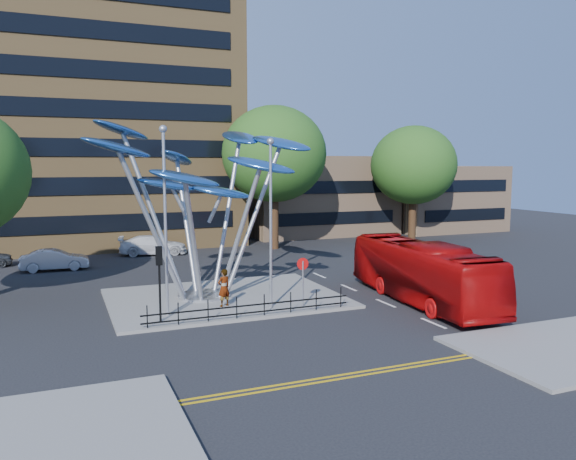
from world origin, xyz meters
name	(u,v)px	position (x,y,z in m)	size (l,w,h in m)	color
ground	(284,327)	(0.00, 0.00, 0.00)	(120.00, 120.00, 0.00)	black
traffic_island	(225,298)	(-1.00, 6.00, 0.07)	(12.00, 9.00, 0.15)	slate
double_yellow_near	(350,374)	(0.00, -6.00, 0.01)	(40.00, 0.12, 0.01)	gold
double_yellow_far	(354,377)	(0.00, -6.30, 0.01)	(40.00, 0.12, 0.01)	gold
brick_tower	(88,77)	(-6.00, 32.00, 15.00)	(25.00, 15.00, 30.00)	olive
low_building_near	(319,195)	(16.00, 30.00, 4.00)	(15.00, 8.00, 8.00)	tan
low_building_far	(442,198)	(30.00, 28.00, 3.50)	(12.00, 8.00, 7.00)	tan
tree_right	(274,154)	(8.00, 22.00, 8.04)	(8.80, 8.80, 12.11)	black
tree_far	(414,165)	(22.00, 22.00, 7.11)	(8.00, 8.00, 10.81)	black
leaf_sculpture	(200,170)	(-2.07, 6.68, 6.87)	(12.72, 9.54, 9.51)	#9EA0A5
street_lamp_left	(165,204)	(-4.50, 3.50, 5.36)	(0.36, 0.36, 8.80)	#9EA0A5
street_lamp_right	(271,208)	(0.50, 3.00, 5.09)	(0.36, 0.36, 8.30)	#9EA0A5
traffic_light_island	(159,268)	(-5.00, 2.50, 2.61)	(0.28, 0.18, 3.42)	black
no_entry_sign_island	(303,274)	(2.00, 2.52, 1.82)	(0.60, 0.10, 2.45)	#9EA0A5
pedestrian_railing_front	(251,308)	(-1.00, 1.70, 0.55)	(10.00, 0.06, 1.00)	black
red_bus	(422,272)	(8.38, 1.57, 1.59)	(2.67, 11.39, 3.17)	#A20708
pedestrian	(224,288)	(-1.59, 4.08, 1.09)	(0.69, 0.45, 1.88)	gray
parked_car_mid	(55,260)	(-9.40, 18.46, 0.72)	(1.53, 4.40, 1.45)	#B9BBC1
parked_car_right	(153,245)	(-2.12, 22.70, 0.77)	(2.15, 5.30, 1.54)	silver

